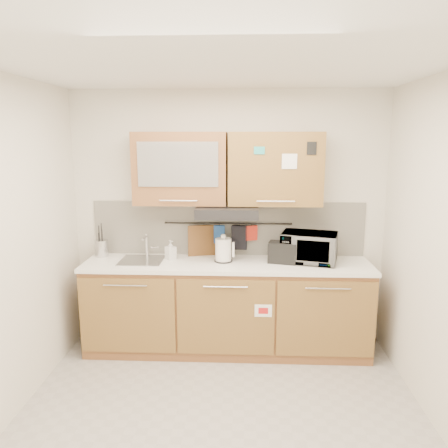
# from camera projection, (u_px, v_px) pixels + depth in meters

# --- Properties ---
(floor) EXTENTS (3.20, 3.20, 0.00)m
(floor) POSITION_uv_depth(u_px,v_px,m) (221.00, 423.00, 3.31)
(floor) COLOR #9E9993
(floor) RESTS_ON ground
(ceiling) EXTENTS (3.20, 3.20, 0.00)m
(ceiling) POSITION_uv_depth(u_px,v_px,m) (220.00, 63.00, 2.80)
(ceiling) COLOR white
(ceiling) RESTS_ON wall_back
(wall_back) EXTENTS (3.20, 0.00, 3.20)m
(wall_back) POSITION_uv_depth(u_px,v_px,m) (228.00, 219.00, 4.52)
(wall_back) COLOR silver
(wall_back) RESTS_ON ground
(base_cabinet) EXTENTS (2.80, 0.64, 0.88)m
(base_cabinet) POSITION_uv_depth(u_px,v_px,m) (227.00, 311.00, 4.40)
(base_cabinet) COLOR #925A34
(base_cabinet) RESTS_ON floor
(countertop) EXTENTS (2.82, 0.62, 0.04)m
(countertop) POSITION_uv_depth(u_px,v_px,m) (227.00, 264.00, 4.30)
(countertop) COLOR white
(countertop) RESTS_ON base_cabinet
(backsplash) EXTENTS (2.80, 0.02, 0.56)m
(backsplash) POSITION_uv_depth(u_px,v_px,m) (228.00, 228.00, 4.53)
(backsplash) COLOR silver
(backsplash) RESTS_ON countertop
(upper_cabinets) EXTENTS (1.82, 0.37, 0.70)m
(upper_cabinets) POSITION_uv_depth(u_px,v_px,m) (227.00, 168.00, 4.25)
(upper_cabinets) COLOR #925A34
(upper_cabinets) RESTS_ON wall_back
(range_hood) EXTENTS (0.60, 0.46, 0.10)m
(range_hood) POSITION_uv_depth(u_px,v_px,m) (227.00, 211.00, 4.26)
(range_hood) COLOR black
(range_hood) RESTS_ON upper_cabinets
(sink) EXTENTS (0.42, 0.40, 0.26)m
(sink) POSITION_uv_depth(u_px,v_px,m) (142.00, 260.00, 4.35)
(sink) COLOR silver
(sink) RESTS_ON countertop
(utensil_rail) EXTENTS (1.30, 0.02, 0.02)m
(utensil_rail) POSITION_uv_depth(u_px,v_px,m) (228.00, 223.00, 4.48)
(utensil_rail) COLOR black
(utensil_rail) RESTS_ON backsplash
(utensil_crock) EXTENTS (0.16, 0.16, 0.34)m
(utensil_crock) POSITION_uv_depth(u_px,v_px,m) (102.00, 248.00, 4.50)
(utensil_crock) COLOR silver
(utensil_crock) RESTS_ON countertop
(kettle) EXTENTS (0.20, 0.18, 0.28)m
(kettle) POSITION_uv_depth(u_px,v_px,m) (223.00, 251.00, 4.31)
(kettle) COLOR white
(kettle) RESTS_ON countertop
(toaster) EXTENTS (0.30, 0.22, 0.21)m
(toaster) POSITION_uv_depth(u_px,v_px,m) (283.00, 252.00, 4.27)
(toaster) COLOR black
(toaster) RESTS_ON countertop
(microwave) EXTENTS (0.60, 0.48, 0.29)m
(microwave) POSITION_uv_depth(u_px,v_px,m) (309.00, 247.00, 4.29)
(microwave) COLOR #999999
(microwave) RESTS_ON countertop
(soap_bottle) EXTENTS (0.13, 0.13, 0.19)m
(soap_bottle) POSITION_uv_depth(u_px,v_px,m) (171.00, 250.00, 4.39)
(soap_bottle) COLOR #999999
(soap_bottle) RESTS_ON countertop
(cutting_board) EXTENTS (0.32, 0.10, 0.41)m
(cutting_board) POSITION_uv_depth(u_px,v_px,m) (204.00, 244.00, 4.52)
(cutting_board) COLOR brown
(cutting_board) RESTS_ON utensil_rail
(oven_mitt) EXTENTS (0.11, 0.03, 0.19)m
(oven_mitt) POSITION_uv_depth(u_px,v_px,m) (219.00, 234.00, 4.49)
(oven_mitt) COLOR navy
(oven_mitt) RESTS_ON utensil_rail
(dark_pouch) EXTENTS (0.16, 0.06, 0.25)m
(dark_pouch) POSITION_uv_depth(u_px,v_px,m) (239.00, 238.00, 4.49)
(dark_pouch) COLOR black
(dark_pouch) RESTS_ON utensil_rail
(pot_holder) EXTENTS (0.12, 0.06, 0.15)m
(pot_holder) POSITION_uv_depth(u_px,v_px,m) (251.00, 233.00, 4.48)
(pot_holder) COLOR red
(pot_holder) RESTS_ON utensil_rail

